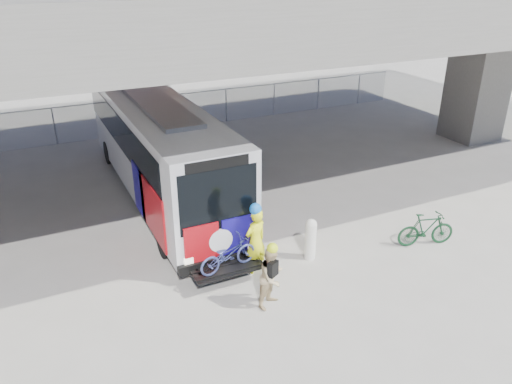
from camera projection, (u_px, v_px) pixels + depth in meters
ground at (255, 229)px, 16.64m from camera, size 160.00×160.00×0.00m
bus at (158, 142)px, 18.34m from camera, size 2.67×12.99×3.69m
overpass at (205, 12)px, 17.18m from camera, size 40.00×16.00×7.95m
chainlink_fence at (155, 104)px, 25.86m from camera, size 30.00×0.06×30.00m
bollard at (310, 238)px, 14.75m from camera, size 0.34×0.34×1.31m
cyclist_hivis at (256, 239)px, 13.99m from camera, size 0.82×0.66×2.16m
cyclist_tan at (272, 276)px, 12.65m from camera, size 1.01×0.93×1.82m
bike_parked at (426, 229)px, 15.51m from camera, size 1.91×1.01×1.11m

